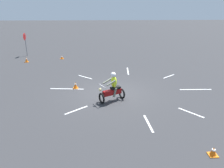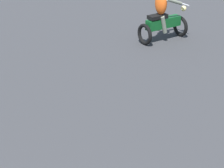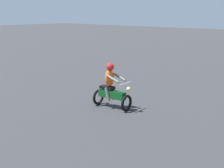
{
  "view_description": "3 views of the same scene",
  "coord_description": "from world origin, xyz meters",
  "px_view_note": "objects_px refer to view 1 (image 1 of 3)",
  "views": [
    {
      "loc": [
        -12.15,
        0.46,
        5.13
      ],
      "look_at": [
        -1.05,
        -0.01,
        1.0
      ],
      "focal_mm": 35.0,
      "sensor_mm": 36.0,
      "label": 1
    },
    {
      "loc": [
        1.65,
        0.18,
        4.3
      ],
      "look_at": [
        -4.56,
        3.52,
        0.9
      ],
      "focal_mm": 70.0,
      "sensor_mm": 36.0,
      "label": 2
    },
    {
      "loc": [
        0.02,
        14.48,
        3.47
      ],
      "look_at": [
        -8.06,
        7.06,
        0.9
      ],
      "focal_mm": 50.0,
      "sensor_mm": 36.0,
      "label": 3
    }
  ],
  "objects_px": {
    "stop_sign": "(25,40)",
    "traffic_cone_far_left": "(62,57)",
    "traffic_cone_near_left": "(26,60)",
    "motorcycle_rider_foreground": "(113,89)",
    "traffic_cone_mid_left": "(75,85)",
    "traffic_cone_far_center": "(213,151)"
  },
  "relations": [
    {
      "from": "stop_sign",
      "to": "traffic_cone_far_left",
      "type": "height_order",
      "value": "stop_sign"
    },
    {
      "from": "stop_sign",
      "to": "traffic_cone_near_left",
      "type": "relative_size",
      "value": 4.85
    },
    {
      "from": "motorcycle_rider_foreground",
      "to": "traffic_cone_mid_left",
      "type": "bearing_deg",
      "value": 20.93
    },
    {
      "from": "traffic_cone_far_center",
      "to": "traffic_cone_near_left",
      "type": "bearing_deg",
      "value": 38.76
    },
    {
      "from": "traffic_cone_near_left",
      "to": "traffic_cone_far_left",
      "type": "height_order",
      "value": "traffic_cone_near_left"
    },
    {
      "from": "traffic_cone_near_left",
      "to": "traffic_cone_mid_left",
      "type": "xyz_separation_m",
      "value": [
        -6.82,
        -5.27,
        -0.03
      ]
    },
    {
      "from": "traffic_cone_near_left",
      "to": "stop_sign",
      "type": "bearing_deg",
      "value": 16.71
    },
    {
      "from": "stop_sign",
      "to": "traffic_cone_far_center",
      "type": "distance_m",
      "value": 20.11
    },
    {
      "from": "stop_sign",
      "to": "traffic_cone_near_left",
      "type": "bearing_deg",
      "value": -163.29
    },
    {
      "from": "traffic_cone_near_left",
      "to": "traffic_cone_far_center",
      "type": "xyz_separation_m",
      "value": [
        -13.63,
        -10.94,
        -0.07
      ]
    },
    {
      "from": "motorcycle_rider_foreground",
      "to": "traffic_cone_near_left",
      "type": "bearing_deg",
      "value": 12.63
    },
    {
      "from": "traffic_cone_near_left",
      "to": "traffic_cone_far_center",
      "type": "distance_m",
      "value": 17.48
    },
    {
      "from": "traffic_cone_near_left",
      "to": "traffic_cone_mid_left",
      "type": "distance_m",
      "value": 8.62
    },
    {
      "from": "traffic_cone_far_left",
      "to": "motorcycle_rider_foreground",
      "type": "bearing_deg",
      "value": -155.56
    },
    {
      "from": "traffic_cone_far_center",
      "to": "stop_sign",
      "type": "bearing_deg",
      "value": 35.81
    },
    {
      "from": "traffic_cone_far_center",
      "to": "traffic_cone_mid_left",
      "type": "bearing_deg",
      "value": 39.77
    },
    {
      "from": "motorcycle_rider_foreground",
      "to": "traffic_cone_far_center",
      "type": "height_order",
      "value": "motorcycle_rider_foreground"
    },
    {
      "from": "stop_sign",
      "to": "traffic_cone_far_left",
      "type": "distance_m",
      "value": 4.37
    },
    {
      "from": "traffic_cone_far_left",
      "to": "traffic_cone_mid_left",
      "type": "bearing_deg",
      "value": -164.32
    },
    {
      "from": "traffic_cone_near_left",
      "to": "traffic_cone_far_left",
      "type": "bearing_deg",
      "value": -69.63
    },
    {
      "from": "traffic_cone_mid_left",
      "to": "motorcycle_rider_foreground",
      "type": "bearing_deg",
      "value": -131.07
    },
    {
      "from": "traffic_cone_mid_left",
      "to": "stop_sign",
      "type": "bearing_deg",
      "value": 32.68
    }
  ]
}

